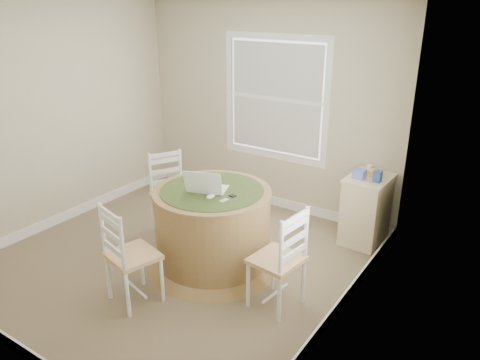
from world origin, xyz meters
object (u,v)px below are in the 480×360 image
Objects in this scene: chair_right at (277,259)px; corner_chest at (366,209)px; round_table at (213,225)px; chair_left at (172,196)px; chair_near at (133,255)px; laptop at (207,188)px.

chair_right reaches higher than corner_chest.
round_table is 1.43× the size of chair_right.
chair_left reaches higher than corner_chest.
chair_near is 0.96m from laptop.
round_table is 1.77m from corner_chest.
chair_right is 1.02m from laptop.
chair_near is 1.00× the size of chair_right.
chair_near is 2.64m from corner_chest.
chair_right is at bearing -79.06° from chair_left.
chair_near is at bearing -124.98° from chair_left.
laptop is at bearing -95.06° from chair_right.
round_table reaches higher than corner_chest.
chair_left reaches higher than round_table.
chair_right is (1.11, 0.65, 0.00)m from chair_near.
corner_chest is at bearing -149.56° from laptop.
chair_left is at bearing -100.57° from chair_right.
chair_near is 2.07× the size of laptop.
corner_chest is (1.15, 1.42, -0.49)m from laptop.
chair_left is 2.22m from corner_chest.
chair_right is 2.07× the size of laptop.
round_table is at bearing -149.71° from laptop.
chair_left is 1.78m from chair_right.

